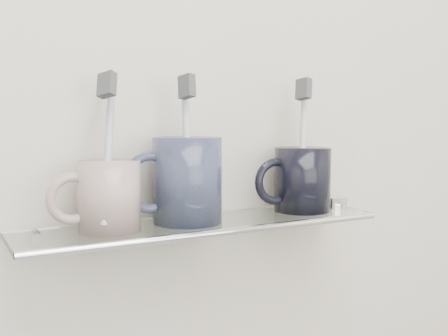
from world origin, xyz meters
TOP-DOWN VIEW (x-y plane):
  - wall_back at (0.00, 1.10)m, footprint 2.50×0.00m
  - shelf_glass at (0.00, 1.04)m, footprint 0.50×0.12m
  - shelf_rail at (0.00, 0.98)m, footprint 0.50×0.01m
  - bracket_left at (-0.21, 1.09)m, footprint 0.02×0.03m
  - bracket_right at (0.21, 1.09)m, footprint 0.02×0.03m
  - mug_left at (-0.13, 1.04)m, footprint 0.09×0.09m
  - mug_left_handle at (-0.17, 1.04)m, footprint 0.06×0.01m
  - toothbrush_left at (-0.13, 1.04)m, footprint 0.05×0.08m
  - bristles_left at (-0.13, 1.04)m, footprint 0.03×0.03m
  - mug_center at (-0.02, 1.04)m, footprint 0.12×0.12m
  - mug_center_handle at (-0.07, 1.04)m, footprint 0.08×0.01m
  - toothbrush_center at (-0.02, 1.04)m, footprint 0.03×0.06m
  - bristles_center at (-0.02, 1.04)m, footprint 0.02×0.03m
  - mug_right at (0.17, 1.04)m, footprint 0.11×0.11m
  - mug_right_handle at (0.12, 1.04)m, footprint 0.07×0.01m
  - toothbrush_right at (0.17, 1.04)m, footprint 0.04×0.05m
  - bristles_right at (0.17, 1.04)m, footprint 0.02×0.03m
  - chrome_cap at (0.23, 1.04)m, footprint 0.04×0.04m

SIDE VIEW (x-z plane):
  - bracket_left at x=-0.21m, z-range 1.08..1.09m
  - bracket_right at x=0.21m, z-range 1.08..1.09m
  - shelf_glass at x=0.00m, z-range 1.09..1.10m
  - shelf_rail at x=0.00m, z-range 1.09..1.10m
  - chrome_cap at x=0.23m, z-range 1.10..1.12m
  - mug_left at x=-0.13m, z-range 1.10..1.19m
  - mug_left_handle at x=-0.17m, z-range 1.11..1.18m
  - mug_right at x=0.17m, z-range 1.10..1.19m
  - mug_right_handle at x=0.12m, z-range 1.11..1.18m
  - mug_center at x=-0.02m, z-range 1.10..1.21m
  - mug_center_handle at x=-0.07m, z-range 1.12..1.20m
  - toothbrush_left at x=-0.13m, z-range 1.11..1.29m
  - toothbrush_center at x=-0.02m, z-range 1.11..1.29m
  - toothbrush_right at x=0.17m, z-range 1.11..1.29m
  - wall_back at x=0.00m, z-range 0.00..2.50m
  - bristles_left at x=-0.13m, z-range 1.26..1.30m
  - bristles_center at x=-0.02m, z-range 1.26..1.30m
  - bristles_right at x=0.17m, z-range 1.26..1.30m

